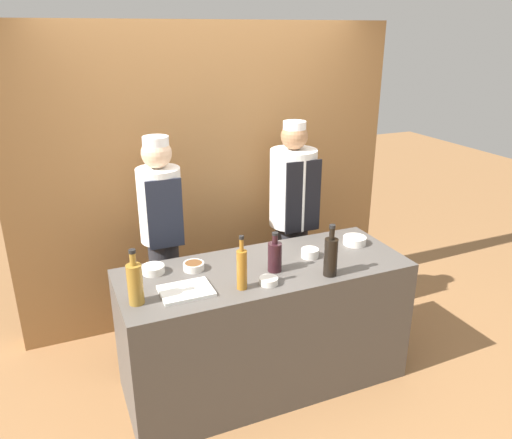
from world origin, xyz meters
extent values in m
plane|color=olive|center=(0.00, 0.00, 0.00)|extent=(14.00, 14.00, 0.00)
cube|color=olive|center=(0.00, 1.12, 1.20)|extent=(3.13, 0.18, 2.40)
cube|color=#514C47|center=(0.00, 0.00, 0.44)|extent=(1.89, 0.73, 0.89)
cylinder|color=silver|center=(-0.07, -0.22, 0.91)|extent=(0.11, 0.11, 0.04)
cylinder|color=red|center=(-0.07, -0.22, 0.93)|extent=(0.09, 0.09, 0.01)
cylinder|color=silver|center=(0.74, 0.09, 0.92)|extent=(0.16, 0.16, 0.06)
cylinder|color=orange|center=(0.74, 0.09, 0.94)|extent=(0.14, 0.14, 0.02)
cylinder|color=silver|center=(0.34, 0.02, 0.92)|extent=(0.12, 0.12, 0.06)
cylinder|color=silver|center=(0.34, 0.02, 0.94)|extent=(0.10, 0.10, 0.02)
cylinder|color=silver|center=(-0.68, 0.20, 0.91)|extent=(0.14, 0.14, 0.05)
cylinder|color=#703384|center=(-0.68, 0.20, 0.93)|extent=(0.12, 0.12, 0.02)
cylinder|color=silver|center=(-0.43, 0.15, 0.91)|extent=(0.14, 0.14, 0.05)
cylinder|color=brown|center=(-0.43, 0.15, 0.93)|extent=(0.11, 0.11, 0.01)
cube|color=white|center=(-0.56, -0.12, 0.90)|extent=(0.30, 0.23, 0.02)
cylinder|color=black|center=(0.04, -0.07, 0.98)|extent=(0.09, 0.09, 0.19)
cylinder|color=black|center=(0.04, -0.07, 1.11)|extent=(0.04, 0.04, 0.06)
cylinder|color=black|center=(0.04, -0.07, 1.14)|extent=(0.04, 0.04, 0.02)
cylinder|color=black|center=(0.33, -0.26, 1.01)|extent=(0.08, 0.08, 0.24)
cylinder|color=black|center=(0.33, -0.26, 1.17)|extent=(0.03, 0.03, 0.07)
cylinder|color=black|center=(0.33, -0.26, 1.22)|extent=(0.04, 0.04, 0.02)
cylinder|color=#9E661E|center=(-0.24, -0.20, 1.01)|extent=(0.06, 0.06, 0.24)
cylinder|color=#9E661E|center=(-0.24, -0.20, 1.17)|extent=(0.03, 0.03, 0.07)
cylinder|color=black|center=(-0.24, -0.20, 1.22)|extent=(0.03, 0.03, 0.02)
cylinder|color=olive|center=(-0.85, -0.13, 1.01)|extent=(0.09, 0.09, 0.24)
cylinder|color=olive|center=(-0.85, -0.13, 1.16)|extent=(0.04, 0.04, 0.07)
cylinder|color=black|center=(-0.85, -0.13, 1.21)|extent=(0.04, 0.04, 0.02)
cylinder|color=#28282D|center=(-0.52, 0.63, 0.46)|extent=(0.22, 0.22, 0.92)
cylinder|color=white|center=(-0.52, 0.63, 1.18)|extent=(0.30, 0.30, 0.53)
cube|color=#232838|center=(-0.52, 0.49, 1.16)|extent=(0.24, 0.02, 0.49)
sphere|color=beige|center=(-0.52, 0.63, 1.55)|extent=(0.21, 0.21, 0.21)
cylinder|color=white|center=(-0.52, 0.63, 1.63)|extent=(0.18, 0.18, 0.07)
cylinder|color=#28282D|center=(0.52, 0.63, 0.44)|extent=(0.26, 0.26, 0.88)
cylinder|color=white|center=(0.52, 0.63, 1.18)|extent=(0.36, 0.36, 0.60)
cube|color=black|center=(0.52, 0.46, 1.16)|extent=(0.29, 0.02, 0.55)
sphere|color=#9E704C|center=(0.52, 0.63, 1.59)|extent=(0.20, 0.20, 0.20)
cylinder|color=white|center=(0.52, 0.63, 1.66)|extent=(0.17, 0.17, 0.07)
camera|label=1|loc=(-1.19, -2.65, 2.33)|focal=35.00mm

